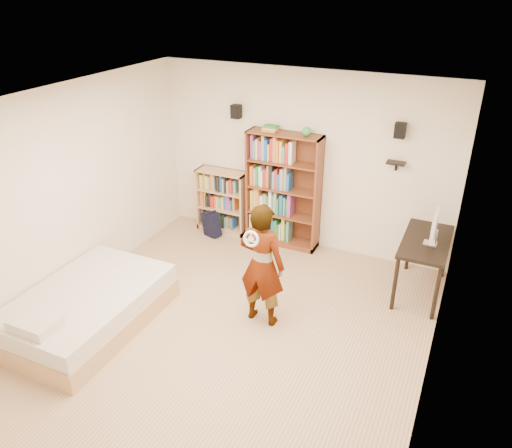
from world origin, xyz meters
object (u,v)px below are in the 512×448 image
(daybed, at_px, (87,304))
(person, at_px, (262,265))
(low_bookshelf, at_px, (222,201))
(tall_bookshelf, at_px, (283,191))
(computer_desk, at_px, (422,266))

(daybed, height_order, person, person)
(low_bookshelf, relative_size, person, 0.67)
(tall_bookshelf, height_order, person, tall_bookshelf)
(low_bookshelf, xyz_separation_m, computer_desk, (3.24, -0.52, -0.13))
(low_bookshelf, bearing_deg, computer_desk, -9.14)
(tall_bookshelf, distance_m, computer_desk, 2.30)
(low_bookshelf, distance_m, person, 2.52)
(computer_desk, xyz_separation_m, daybed, (-3.53, -2.39, -0.10))
(tall_bookshelf, distance_m, person, 2.01)
(low_bookshelf, bearing_deg, person, -50.98)
(tall_bookshelf, xyz_separation_m, low_bookshelf, (-1.06, 0.01, -0.37))
(tall_bookshelf, relative_size, daybed, 0.90)
(daybed, bearing_deg, computer_desk, 34.10)
(computer_desk, bearing_deg, tall_bookshelf, 166.76)
(low_bookshelf, distance_m, computer_desk, 3.29)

